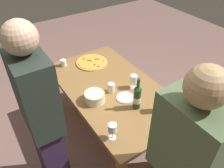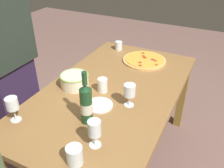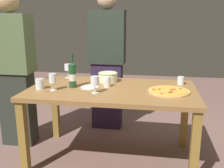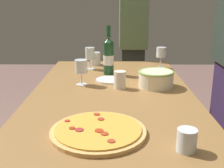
# 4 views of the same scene
# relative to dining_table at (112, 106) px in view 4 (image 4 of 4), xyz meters

# --- Properties ---
(dining_table) EXTENTS (1.60, 0.90, 0.75)m
(dining_table) POSITION_rel_dining_table_xyz_m (0.00, 0.00, 0.00)
(dining_table) COLOR olive
(dining_table) RESTS_ON ground
(pizza) EXTENTS (0.37, 0.37, 0.02)m
(pizza) POSITION_rel_dining_table_xyz_m (0.53, -0.05, 0.10)
(pizza) COLOR #E4AD62
(pizza) RESTS_ON dining_table
(serving_bowl) EXTENTS (0.21, 0.21, 0.10)m
(serving_bowl) POSITION_rel_dining_table_xyz_m (-0.09, 0.26, 0.15)
(serving_bowl) COLOR #EFE8C8
(serving_bowl) RESTS_ON dining_table
(wine_bottle) EXTENTS (0.07, 0.07, 0.33)m
(wine_bottle) POSITION_rel_dining_table_xyz_m (-0.38, -0.03, 0.22)
(wine_bottle) COLOR #1D4625
(wine_bottle) RESTS_ON dining_table
(wine_glass_near_pizza) EXTENTS (0.07, 0.07, 0.16)m
(wine_glass_near_pizza) POSITION_rel_dining_table_xyz_m (-0.53, -0.16, 0.20)
(wine_glass_near_pizza) COLOR white
(wine_glass_near_pizza) RESTS_ON dining_table
(wine_glass_by_bottle) EXTENTS (0.07, 0.07, 0.16)m
(wine_glass_by_bottle) POSITION_rel_dining_table_xyz_m (-0.56, 0.36, 0.20)
(wine_glass_by_bottle) COLOR white
(wine_glass_by_bottle) RESTS_ON dining_table
(wine_glass_far_left) EXTENTS (0.08, 0.08, 0.15)m
(wine_glass_far_left) POSITION_rel_dining_table_xyz_m (-0.13, -0.19, 0.20)
(wine_glass_far_left) COLOR white
(wine_glass_far_left) RESTS_ON dining_table
(cup_amber) EXTENTS (0.08, 0.08, 0.10)m
(cup_amber) POSITION_rel_dining_table_xyz_m (-0.67, -0.13, 0.14)
(cup_amber) COLOR white
(cup_amber) RESTS_ON dining_table
(cup_ceramic) EXTENTS (0.07, 0.07, 0.08)m
(cup_ceramic) POSITION_rel_dining_table_xyz_m (0.67, 0.26, 0.13)
(cup_ceramic) COLOR white
(cup_ceramic) RESTS_ON dining_table
(cup_spare) EXTENTS (0.07, 0.07, 0.10)m
(cup_spare) POSITION_rel_dining_table_xyz_m (-0.06, 0.05, 0.14)
(cup_spare) COLOR white
(cup_spare) RESTS_ON dining_table
(side_plate) EXTENTS (0.18, 0.18, 0.01)m
(side_plate) POSITION_rel_dining_table_xyz_m (-0.22, -0.02, 0.10)
(side_plate) COLOR white
(side_plate) RESTS_ON dining_table
(person_guest_left) EXTENTS (0.41, 0.24, 1.68)m
(person_guest_left) POSITION_rel_dining_table_xyz_m (-1.11, 0.18, 0.20)
(person_guest_left) COLOR #2B3029
(person_guest_left) RESTS_ON ground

